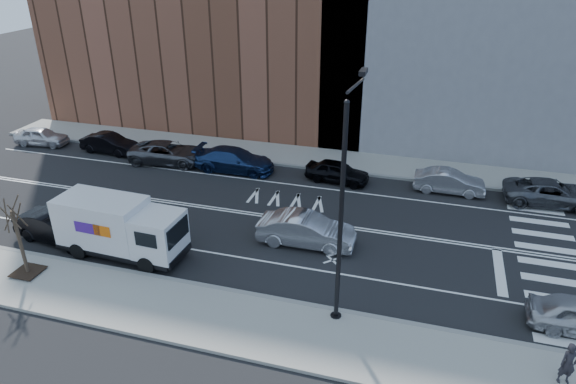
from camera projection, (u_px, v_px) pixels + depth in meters
The scene contains 20 objects.
ground at pixel (240, 212), 28.80m from camera, with size 120.00×120.00×0.00m, color black.
sidewalk_near at pixel (163, 307), 21.18m from camera, with size 44.00×3.60×0.15m, color gray.
sidewalk_far at pixel (285, 155), 36.35m from camera, with size 44.00×3.60×0.15m, color gray.
curb_near at pixel (183, 282), 22.73m from camera, with size 44.00×0.25×0.17m, color gray.
curb_far at pixel (277, 164), 34.80m from camera, with size 44.00×0.25×0.17m, color gray.
crosswalk at pixel (549, 256), 24.77m from camera, with size 3.00×14.00×0.01m, color white, non-canonical shape.
road_markings at pixel (240, 212), 28.80m from camera, with size 40.00×8.60×0.01m, color white, non-canonical shape.
streetlight at pixel (344, 201), 18.84m from camera, with size 0.44×4.02×9.34m.
street_tree at pixel (22, 248), 22.69m from camera, with size 1.20×1.20×3.75m.
fedex_van at pixel (120, 227), 24.29m from camera, with size 6.33×2.43×2.86m.
far_parked_a at pixel (41, 136), 38.02m from camera, with size 1.58×3.94×1.34m, color silver.
far_parked_b at pixel (109, 143), 36.63m from camera, with size 1.45×4.17×1.37m, color black.
far_parked_c at pixel (168, 153), 34.90m from camera, with size 2.43×5.26×1.46m, color #4C4E54.
far_parked_d at pixel (234, 160), 33.68m from camera, with size 2.14×5.28×1.53m, color navy.
far_parked_e at pixel (337, 172), 32.17m from camera, with size 1.61×4.01×1.37m, color black.
far_parked_f at pixel (449, 182), 30.81m from camera, with size 1.45×4.17×1.37m, color #AFAFB4.
far_parked_g at pixel (551, 193), 29.38m from camera, with size 2.37×5.14×1.43m, color #4F5157.
driving_sedan at pixel (306, 230), 25.43m from camera, with size 1.69×4.83×1.59m, color #B7B7BC.
near_parked_rear_a at pixel (60, 227), 25.69m from camera, with size 1.67×4.79×1.58m, color black.
pedestrian at pixel (568, 364), 17.17m from camera, with size 0.58×0.38×1.60m, color black.
Camera 1 is at (9.73, -23.59, 13.68)m, focal length 32.00 mm.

